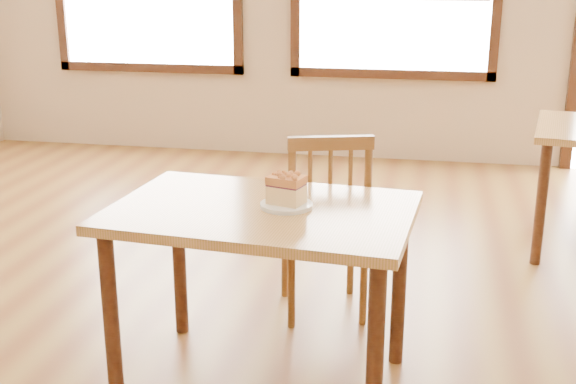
% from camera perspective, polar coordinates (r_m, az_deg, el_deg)
% --- Properties ---
extents(cafe_table_main, '(1.19, 0.85, 0.75)m').
position_cam_1_polar(cafe_table_main, '(2.77, -2.06, -3.29)').
color(cafe_table_main, '#B47A46').
rests_on(cafe_table_main, ground).
extents(cafe_chair_main, '(0.52, 0.52, 0.93)m').
position_cam_1_polar(cafe_chair_main, '(3.42, 2.91, -2.42)').
color(cafe_chair_main, brown).
rests_on(cafe_chair_main, ground).
extents(plate, '(0.20, 0.20, 0.02)m').
position_cam_1_polar(plate, '(2.74, -0.12, -1.06)').
color(plate, white).
rests_on(plate, cafe_table_main).
extents(cake_slice, '(0.16, 0.13, 0.12)m').
position_cam_1_polar(cake_slice, '(2.72, -0.15, 0.31)').
color(cake_slice, '#F4CA8A').
rests_on(cake_slice, plate).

